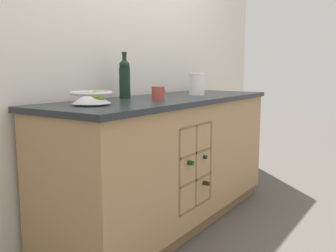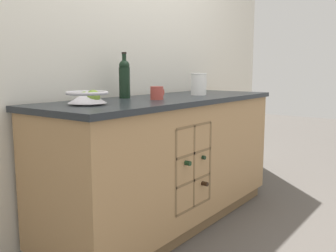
{
  "view_description": "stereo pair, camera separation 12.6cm",
  "coord_description": "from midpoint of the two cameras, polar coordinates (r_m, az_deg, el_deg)",
  "views": [
    {
      "loc": [
        -2.18,
        -1.47,
        1.11
      ],
      "look_at": [
        0.0,
        0.0,
        0.72
      ],
      "focal_mm": 40.0,
      "sensor_mm": 36.0,
      "label": 1
    },
    {
      "loc": [
        -2.11,
        -1.57,
        1.11
      ],
      "look_at": [
        0.0,
        0.0,
        0.72
      ],
      "focal_mm": 40.0,
      "sensor_mm": 36.0,
      "label": 2
    }
  ],
  "objects": [
    {
      "name": "ground_plane",
      "position": [
        2.86,
        1.3,
        -14.43
      ],
      "size": [
        14.0,
        14.0,
        0.0
      ],
      "primitive_type": "plane",
      "color": "#4C4742"
    },
    {
      "name": "fruit_bowl",
      "position": [
        2.12,
        -10.49,
        4.45
      ],
      "size": [
        0.23,
        0.23,
        0.08
      ],
      "color": "silver",
      "rests_on": "kitchen_island"
    },
    {
      "name": "ceramic_mug",
      "position": [
        2.45,
        -0.19,
        5.06
      ],
      "size": [
        0.12,
        0.09,
        0.09
      ],
      "color": "#B7473D",
      "rests_on": "kitchen_island"
    },
    {
      "name": "white_pitcher",
      "position": [
        2.9,
        5.98,
        6.44
      ],
      "size": [
        0.18,
        0.12,
        0.17
      ],
      "color": "white",
      "rests_on": "kitchen_island"
    },
    {
      "name": "kitchen_island",
      "position": [
        2.71,
        1.35,
        -5.29
      ],
      "size": [
        2.04,
        0.69,
        0.92
      ],
      "color": "brown",
      "rests_on": "ground_plane"
    },
    {
      "name": "standing_wine_bottle",
      "position": [
        2.59,
        -5.26,
        7.34
      ],
      "size": [
        0.08,
        0.08,
        0.31
      ],
      "color": "black",
      "rests_on": "kitchen_island"
    },
    {
      "name": "back_wall",
      "position": [
        2.88,
        -4.99,
        11.69
      ],
      "size": [
        4.4,
        0.06,
        2.55
      ],
      "primitive_type": "cube",
      "color": "silver",
      "rests_on": "ground_plane"
    }
  ]
}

